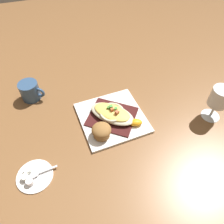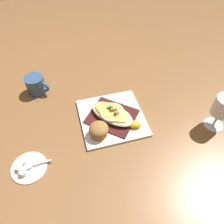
# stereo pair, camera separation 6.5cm
# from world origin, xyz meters

# --- Properties ---
(ground_plane) EXTENTS (2.60, 2.60, 0.00)m
(ground_plane) POSITION_xyz_m (0.00, 0.00, 0.00)
(ground_plane) COLOR brown
(square_plate) EXTENTS (0.27, 0.27, 0.01)m
(square_plate) POSITION_xyz_m (0.00, 0.00, 0.01)
(square_plate) COLOR white
(square_plate) RESTS_ON ground_plane
(folded_napkin) EXTENTS (0.24, 0.24, 0.01)m
(folded_napkin) POSITION_xyz_m (0.00, 0.00, 0.01)
(folded_napkin) COLOR #3E1616
(folded_napkin) RESTS_ON square_plate
(gratin_dish) EXTENTS (0.20, 0.20, 0.05)m
(gratin_dish) POSITION_xyz_m (-0.00, 0.00, 0.03)
(gratin_dish) COLOR beige
(gratin_dish) RESTS_ON folded_napkin
(muffin) EXTENTS (0.07, 0.07, 0.05)m
(muffin) POSITION_xyz_m (0.08, -0.07, 0.04)
(muffin) COLOR olive
(muffin) RESTS_ON square_plate
(orange_garnish) EXTENTS (0.05, 0.06, 0.02)m
(orange_garnish) POSITION_xyz_m (0.06, 0.08, 0.02)
(orange_garnish) COLOR #5E1D5A
(orange_garnish) RESTS_ON square_plate
(coffee_mug) EXTENTS (0.08, 0.10, 0.08)m
(coffee_mug) POSITION_xyz_m (-0.22, -0.30, 0.04)
(coffee_mug) COLOR #314E73
(coffee_mug) RESTS_ON ground_plane
(stemmed_glass) EXTENTS (0.08, 0.08, 0.15)m
(stemmed_glass) POSITION_xyz_m (0.11, 0.39, 0.10)
(stemmed_glass) COLOR white
(stemmed_glass) RESTS_ON ground_plane
(creamer_saucer) EXTENTS (0.12, 0.12, 0.01)m
(creamer_saucer) POSITION_xyz_m (0.16, -0.33, 0.00)
(creamer_saucer) COLOR white
(creamer_saucer) RESTS_ON ground_plane
(spoon) EXTENTS (0.03, 0.10, 0.01)m
(spoon) POSITION_xyz_m (0.16, -0.32, 0.01)
(spoon) COLOR silver
(spoon) RESTS_ON creamer_saucer
(creamer_cup_0) EXTENTS (0.02, 0.02, 0.02)m
(creamer_cup_0) POSITION_xyz_m (0.14, -0.34, 0.02)
(creamer_cup_0) COLOR white
(creamer_cup_0) RESTS_ON creamer_saucer
(creamer_cup_1) EXTENTS (0.02, 0.02, 0.02)m
(creamer_cup_1) POSITION_xyz_m (0.16, -0.35, 0.02)
(creamer_cup_1) COLOR white
(creamer_cup_1) RESTS_ON creamer_saucer
(creamer_cup_2) EXTENTS (0.02, 0.02, 0.02)m
(creamer_cup_2) POSITION_xyz_m (0.18, -0.34, 0.02)
(creamer_cup_2) COLOR white
(creamer_cup_2) RESTS_ON creamer_saucer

